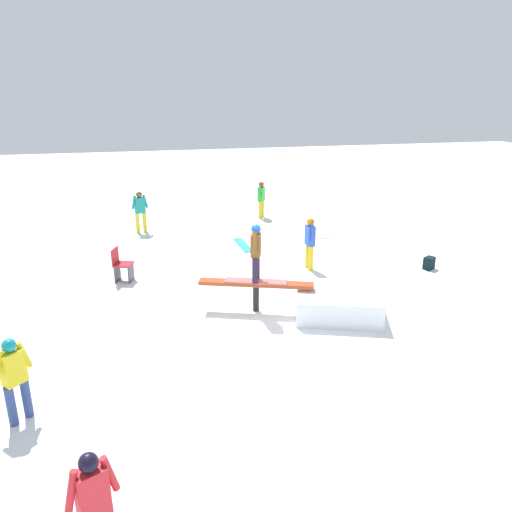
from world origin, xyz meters
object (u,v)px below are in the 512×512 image
(main_rider_on_rail, at_px, (256,254))
(bystander_teal, at_px, (140,210))
(bystander_blue, at_px, (310,241))
(rail_feature, at_px, (256,286))
(loose_snowboard_white, at_px, (328,237))
(folding_chair, at_px, (122,266))
(backpack_on_snow, at_px, (429,263))
(bystander_red, at_px, (94,503))
(bystander_green, at_px, (261,198))
(bystander_yellow, at_px, (14,376))
(loose_snowboard_cyan, at_px, (243,245))

(main_rider_on_rail, distance_m, bystander_teal, 7.44)
(main_rider_on_rail, distance_m, bystander_blue, 3.10)
(rail_feature, relative_size, bystander_teal, 1.74)
(bystander_teal, xyz_separation_m, loose_snowboard_white, (-6.02, 2.04, -0.79))
(loose_snowboard_white, distance_m, folding_chair, 7.03)
(loose_snowboard_white, relative_size, backpack_on_snow, 4.13)
(bystander_blue, bearing_deg, folding_chair, -92.73)
(loose_snowboard_white, height_order, folding_chair, folding_chair)
(rail_feature, relative_size, loose_snowboard_white, 1.76)
(bystander_red, relative_size, bystander_blue, 0.97)
(bystander_green, height_order, backpack_on_snow, bystander_green)
(bystander_green, height_order, bystander_teal, bystander_teal)
(main_rider_on_rail, relative_size, folding_chair, 1.57)
(bystander_red, height_order, bystander_blue, bystander_blue)
(bystander_green, relative_size, loose_snowboard_white, 0.98)
(bystander_yellow, height_order, bystander_blue, bystander_blue)
(rail_feature, bearing_deg, loose_snowboard_cyan, -78.84)
(bystander_green, relative_size, backpack_on_snow, 4.05)
(main_rider_on_rail, relative_size, bystander_red, 1.00)
(bystander_green, xyz_separation_m, bystander_yellow, (6.42, 11.02, -0.01))
(bystander_green, distance_m, folding_chair, 7.49)
(bystander_teal, xyz_separation_m, loose_snowboard_cyan, (-3.07, 2.24, -0.79))
(folding_chair, bearing_deg, bystander_green, -24.25)
(rail_feature, relative_size, bystander_yellow, 1.82)
(rail_feature, height_order, loose_snowboard_white, rail_feature)
(bystander_teal, height_order, backpack_on_snow, bystander_teal)
(main_rider_on_rail, distance_m, bystander_green, 8.36)
(rail_feature, distance_m, bystander_yellow, 5.23)
(rail_feature, xyz_separation_m, folding_chair, (2.93, -2.53, -0.18))
(bystander_green, xyz_separation_m, loose_snowboard_white, (-1.54, 3.09, -0.76))
(bystander_yellow, distance_m, backpack_on_snow, 10.56)
(rail_feature, height_order, bystander_yellow, bystander_yellow)
(bystander_red, height_order, folding_chair, bystander_red)
(loose_snowboard_white, bearing_deg, rail_feature, 62.43)
(main_rider_on_rail, xyz_separation_m, bystander_green, (-2.10, -8.07, -0.56))
(bystander_teal, xyz_separation_m, folding_chair, (0.56, 4.49, -0.38))
(bystander_yellow, height_order, backpack_on_snow, bystander_yellow)
(bystander_yellow, bearing_deg, bystander_green, -164.21)
(backpack_on_snow, bearing_deg, bystander_red, 9.66)
(bystander_teal, distance_m, loose_snowboard_white, 6.41)
(main_rider_on_rail, bearing_deg, backpack_on_snow, -143.53)
(main_rider_on_rail, xyz_separation_m, bystander_red, (3.02, 5.68, -0.55))
(main_rider_on_rail, xyz_separation_m, loose_snowboard_white, (-3.65, -4.98, -1.32))
(bystander_red, relative_size, backpack_on_snow, 4.08)
(loose_snowboard_cyan, bearing_deg, folding_chair, -61.63)
(loose_snowboard_white, bearing_deg, bystander_red, 66.61)
(bystander_red, distance_m, bystander_teal, 12.72)
(bystander_blue, relative_size, loose_snowboard_white, 1.02)
(main_rider_on_rail, bearing_deg, bystander_green, -84.42)
(rail_feature, bearing_deg, backpack_on_snow, -144.26)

